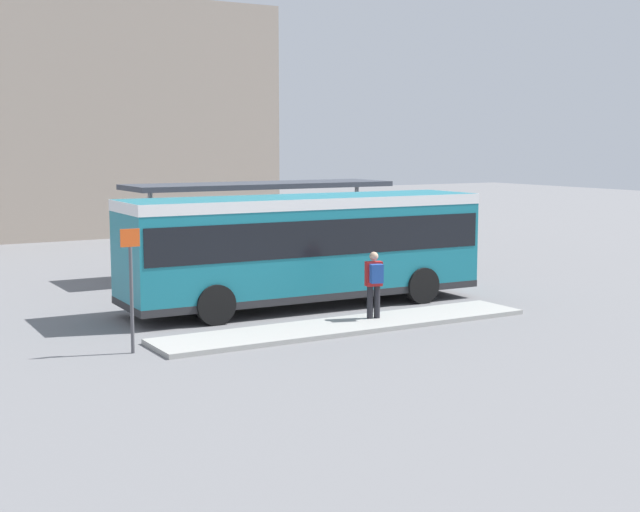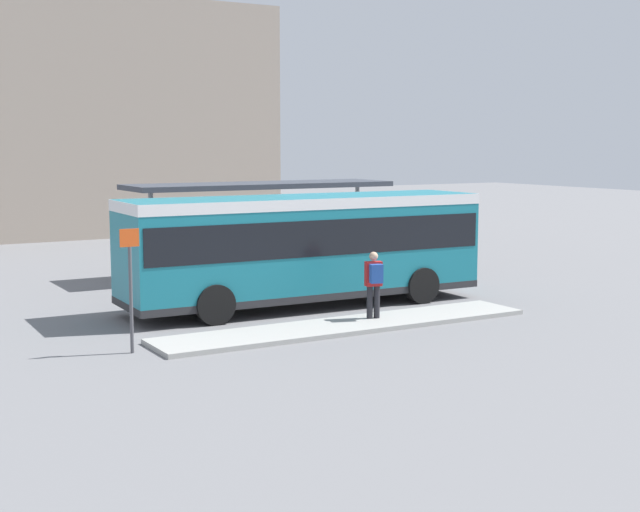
% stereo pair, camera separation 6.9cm
% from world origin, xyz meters
% --- Properties ---
extents(ground_plane, '(120.00, 120.00, 0.00)m').
position_xyz_m(ground_plane, '(0.00, 0.00, 0.00)').
color(ground_plane, slate).
extents(curb_island, '(10.27, 1.80, 0.12)m').
position_xyz_m(curb_island, '(-0.55, -3.22, 0.06)').
color(curb_island, '#9E9E99').
rests_on(curb_island, ground_plane).
extents(city_bus, '(10.60, 2.95, 3.18)m').
position_xyz_m(city_bus, '(0.01, -0.00, 1.85)').
color(city_bus, '#197284').
rests_on(city_bus, ground_plane).
extents(pedestrian_waiting, '(0.47, 0.52, 1.75)m').
position_xyz_m(pedestrian_waiting, '(0.39, -3.02, 1.13)').
color(pedestrian_waiting, '#232328').
rests_on(pedestrian_waiting, curb_island).
extents(bicycle_orange, '(0.48, 1.81, 0.78)m').
position_xyz_m(bicycle_orange, '(7.68, 4.32, 0.39)').
color(bicycle_orange, black).
rests_on(bicycle_orange, ground_plane).
extents(bicycle_yellow, '(0.48, 1.80, 0.78)m').
position_xyz_m(bicycle_yellow, '(7.58, 5.18, 0.39)').
color(bicycle_yellow, black).
rests_on(bicycle_yellow, ground_plane).
extents(bicycle_white, '(0.48, 1.53, 0.66)m').
position_xyz_m(bicycle_white, '(7.55, 6.04, 0.33)').
color(bicycle_white, black).
rests_on(bicycle_white, ground_plane).
extents(station_shelter, '(9.67, 2.67, 3.27)m').
position_xyz_m(station_shelter, '(1.85, 6.49, 3.13)').
color(station_shelter, '#383D47').
rests_on(station_shelter, ground_plane).
extents(potted_planter_near_shelter, '(0.77, 0.77, 1.13)m').
position_xyz_m(potted_planter_near_shelter, '(-1.22, 3.85, 0.58)').
color(potted_planter_near_shelter, slate).
rests_on(potted_planter_near_shelter, ground_plane).
extents(platform_sign, '(0.44, 0.08, 2.80)m').
position_xyz_m(platform_sign, '(-6.15, -3.09, 1.56)').
color(platform_sign, '#4C4C51').
rests_on(platform_sign, ground_plane).
extents(station_building, '(22.93, 10.94, 11.89)m').
position_xyz_m(station_building, '(-1.27, 26.30, 5.95)').
color(station_building, gray).
rests_on(station_building, ground_plane).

